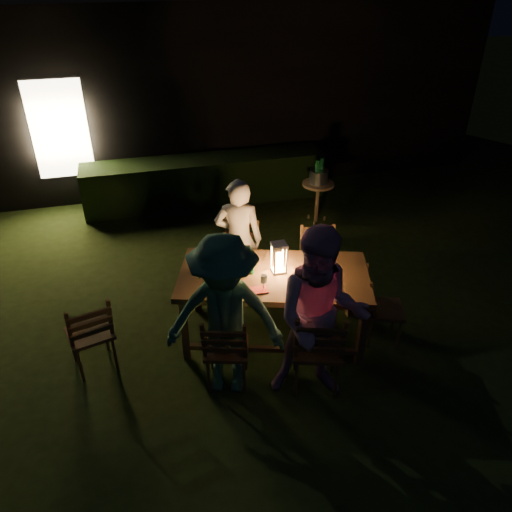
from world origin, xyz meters
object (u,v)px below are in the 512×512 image
object	(u,v)px
side_table	(318,188)
bottle_bucket_b	(321,172)
dining_table	(274,280)
chair_near_left	(227,360)
bottle_bucket_a	(317,175)
chair_near_right	(316,361)
chair_far_left	(239,275)
chair_far_right	(317,278)
person_opp_right	(320,317)
lantern	(279,259)
chair_end	(381,319)
chair_spare	(93,345)
person_opp_left	(225,318)
bottle_table	(251,262)
ice_bucket	(319,177)
person_house_side	(239,240)

from	to	relation	value
side_table	bottle_bucket_b	xyz separation A→B (m)	(0.05, 0.04, 0.24)
bottle_bucket_b	side_table	bearing A→B (deg)	-141.34
dining_table	chair_near_left	size ratio (longest dim) A/B	2.33
bottle_bucket_a	bottle_bucket_b	distance (m)	0.13
chair_near_right	chair_far_left	distance (m)	1.79
dining_table	chair_far_right	bearing A→B (deg)	54.58
side_table	person_opp_right	bearing A→B (deg)	-110.94
lantern	bottle_bucket_a	size ratio (longest dim) A/B	1.09
dining_table	bottle_bucket_a	distance (m)	2.94
chair_end	side_table	xyz separation A→B (m)	(0.35, 2.96, 0.32)
side_table	bottle_bucket_b	distance (m)	0.25
chair_near_left	dining_table	bearing A→B (deg)	58.84
dining_table	chair_spare	bearing A→B (deg)	-161.90
chair_spare	bottle_bucket_b	bearing A→B (deg)	21.54
lantern	person_opp_left	bearing A→B (deg)	-137.67
chair_spare	bottle_table	bearing A→B (deg)	-12.16
chair_far_right	side_table	xyz separation A→B (m)	(0.76, 2.02, 0.31)
dining_table	chair_near_right	bearing A→B (deg)	-59.78
chair_near_right	ice_bucket	distance (m)	3.73
side_table	ice_bucket	bearing A→B (deg)	0.00
chair_near_right	person_house_side	distance (m)	1.89
bottle_bucket_a	chair_near_left	bearing A→B (deg)	-124.17
lantern	dining_table	bearing A→B (deg)	-152.79
chair_near_left	chair_near_right	distance (m)	0.90
person_opp_left	ice_bucket	bearing A→B (deg)	73.54
chair_far_left	chair_spare	world-z (taller)	chair_far_left
chair_end	person_opp_right	distance (m)	1.30
chair_far_right	bottle_bucket_b	distance (m)	2.28
person_opp_right	bottle_table	bearing A→B (deg)	130.49
chair_far_right	person_opp_left	distance (m)	1.97
ice_bucket	person_opp_right	bearing A→B (deg)	-110.94
chair_near_left	chair_spare	size ratio (longest dim) A/B	0.99
ice_bucket	chair_far_left	bearing A→B (deg)	-134.94
person_opp_right	bottle_table	size ratio (longest dim) A/B	6.62
chair_near_left	chair_near_right	xyz separation A→B (m)	(0.86, -0.28, 0.03)
chair_far_left	side_table	distance (m)	2.44
person_opp_left	lantern	distance (m)	1.01
dining_table	ice_bucket	distance (m)	3.00
person_house_side	person_opp_left	world-z (taller)	person_opp_left
person_opp_left	person_opp_right	bearing A→B (deg)	-0.00
chair_end	person_opp_right	size ratio (longest dim) A/B	0.50
chair_near_left	lantern	distance (m)	1.20
lantern	bottle_table	size ratio (longest dim) A/B	1.25
dining_table	side_table	bearing A→B (deg)	77.35
chair_spare	side_table	xyz separation A→B (m)	(3.51, 2.60, 0.31)
chair_near_left	chair_far_right	world-z (taller)	chair_far_right
person_opp_right	bottle_table	distance (m)	1.08
chair_end	person_opp_left	world-z (taller)	person_opp_left
dining_table	person_opp_right	xyz separation A→B (m)	(0.18, -0.92, 0.16)
chair_near_left	lantern	xyz separation A→B (m)	(0.73, 0.63, 0.72)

